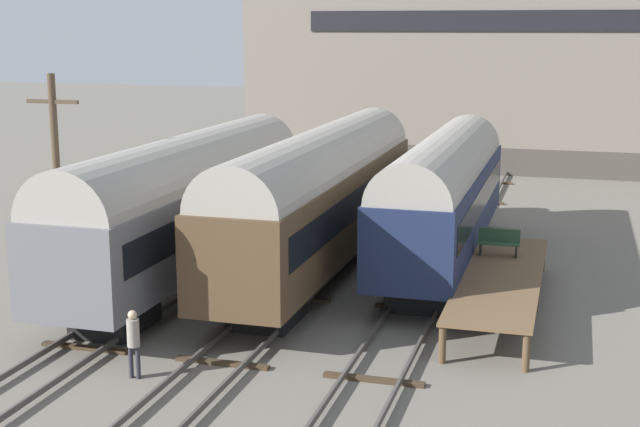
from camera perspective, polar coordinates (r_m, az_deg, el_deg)
ground_plane at (r=26.64m, az=-3.81°, el=-7.35°), size 200.00×200.00×0.00m
track_left at (r=28.19m, az=-11.72°, el=-6.18°), size 2.60×60.00×0.26m
track_middle at (r=26.59m, az=-3.81°, el=-7.06°), size 2.60×60.00×0.26m
track_right at (r=25.56m, az=4.95°, el=-7.88°), size 2.60×60.00×0.26m
train_car_navy at (r=33.07m, az=7.93°, el=1.42°), size 2.87×15.27×4.95m
train_car_grey at (r=30.96m, az=-8.52°, el=0.86°), size 3.08×16.04×5.16m
train_car_brown at (r=31.82m, az=0.05°, el=1.42°), size 2.98×17.92×5.23m
station_platform at (r=28.57m, az=11.52°, el=-4.06°), size 2.47×10.45×1.13m
bench at (r=30.81m, az=11.38°, el=-1.76°), size 1.40×0.40×0.91m
person_worker at (r=23.12m, az=-11.86°, el=-7.77°), size 0.32×0.32×1.80m
utility_pole at (r=29.67m, az=-16.45°, el=1.82°), size 1.80×0.24×7.33m
warehouse_building at (r=59.14m, az=10.89°, el=11.19°), size 29.84×10.63×16.50m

